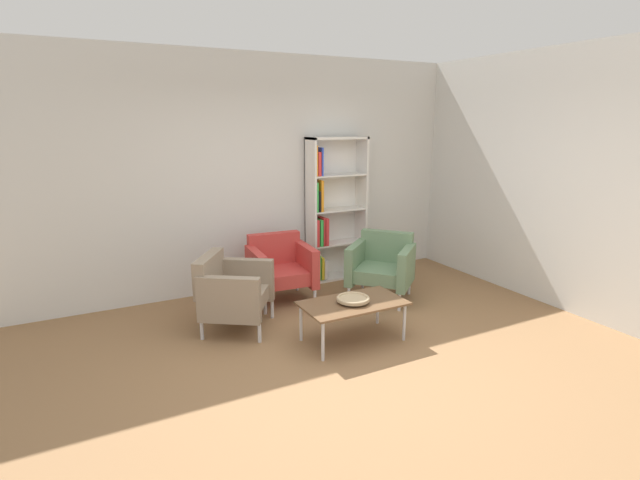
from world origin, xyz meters
TOP-DOWN VIEW (x-y plane):
  - ground_plane at (0.00, 0.00)m, footprint 8.32×8.32m
  - plaster_back_panel at (0.00, 2.46)m, footprint 6.40×0.12m
  - plaster_right_partition at (2.86, 0.60)m, footprint 0.12×5.20m
  - bookshelf_tall at (1.00, 2.25)m, footprint 0.80×0.30m
  - coffee_table_low at (0.26, 0.45)m, footprint 1.00×0.56m
  - decorative_bowl at (0.26, 0.45)m, footprint 0.32×0.32m
  - armchair_spare_guest at (-0.70, 1.27)m, footprint 0.93×0.94m
  - armchair_near_window at (0.06, 1.79)m, footprint 0.76×0.71m
  - armchair_by_bookshelf at (1.19, 1.31)m, footprint 0.94×0.95m

SIDE VIEW (x-z plane):
  - ground_plane at x=0.00m, z-range 0.00..0.00m
  - coffee_table_low at x=0.26m, z-range 0.17..0.57m
  - armchair_spare_guest at x=-0.70m, z-range 0.02..0.80m
  - armchair_near_window at x=0.06m, z-range 0.02..0.80m
  - armchair_by_bookshelf at x=1.19m, z-range 0.02..0.80m
  - decorative_bowl at x=0.26m, z-range 0.41..0.46m
  - bookshelf_tall at x=1.00m, z-range -0.04..1.86m
  - plaster_back_panel at x=0.00m, z-range 0.00..2.90m
  - plaster_right_partition at x=2.86m, z-range 0.00..2.90m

